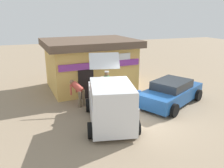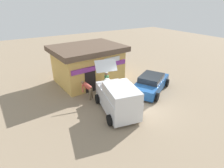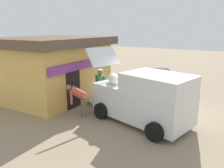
{
  "view_description": "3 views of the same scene",
  "coord_description": "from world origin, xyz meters",
  "px_view_note": "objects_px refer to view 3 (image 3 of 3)",
  "views": [
    {
      "loc": [
        -5.04,
        -9.35,
        4.77
      ],
      "look_at": [
        -1.09,
        1.85,
        1.09
      ],
      "focal_mm": 36.53,
      "sensor_mm": 36.0,
      "label": 1
    },
    {
      "loc": [
        -7.49,
        -8.73,
        6.61
      ],
      "look_at": [
        -0.96,
        1.9,
        0.79
      ],
      "focal_mm": 28.55,
      "sensor_mm": 36.0,
      "label": 2
    },
    {
      "loc": [
        -9.38,
        -3.89,
        3.61
      ],
      "look_at": [
        -0.87,
        1.77,
        1.01
      ],
      "focal_mm": 35.01,
      "sensor_mm": 36.0,
      "label": 3
    }
  ],
  "objects_px": {
    "storefront_bar": "(54,67)",
    "parked_sedan": "(156,83)",
    "unloaded_banana_pile": "(94,100)",
    "paint_bucket": "(121,91)",
    "vendor_standing": "(100,85)",
    "delivery_van": "(144,98)",
    "customer_bending": "(78,96)"
  },
  "relations": [
    {
      "from": "parked_sedan",
      "to": "unloaded_banana_pile",
      "type": "height_order",
      "value": "parked_sedan"
    },
    {
      "from": "vendor_standing",
      "to": "unloaded_banana_pile",
      "type": "relative_size",
      "value": 2.14
    },
    {
      "from": "storefront_bar",
      "to": "parked_sedan",
      "type": "relative_size",
      "value": 1.34
    },
    {
      "from": "storefront_bar",
      "to": "paint_bucket",
      "type": "distance_m",
      "value": 3.89
    },
    {
      "from": "customer_bending",
      "to": "unloaded_banana_pile",
      "type": "height_order",
      "value": "customer_bending"
    },
    {
      "from": "delivery_van",
      "to": "storefront_bar",
      "type": "bearing_deg",
      "value": 84.75
    },
    {
      "from": "parked_sedan",
      "to": "paint_bucket",
      "type": "bearing_deg",
      "value": 126.93
    },
    {
      "from": "parked_sedan",
      "to": "unloaded_banana_pile",
      "type": "distance_m",
      "value": 3.81
    },
    {
      "from": "parked_sedan",
      "to": "unloaded_banana_pile",
      "type": "relative_size",
      "value": 5.58
    },
    {
      "from": "storefront_bar",
      "to": "delivery_van",
      "type": "relative_size",
      "value": 1.31
    },
    {
      "from": "storefront_bar",
      "to": "unloaded_banana_pile",
      "type": "xyz_separation_m",
      "value": [
        0.1,
        -2.58,
        -1.43
      ]
    },
    {
      "from": "delivery_van",
      "to": "parked_sedan",
      "type": "xyz_separation_m",
      "value": [
        3.94,
        1.13,
        -0.37
      ]
    },
    {
      "from": "vendor_standing",
      "to": "unloaded_banana_pile",
      "type": "distance_m",
      "value": 0.86
    },
    {
      "from": "customer_bending",
      "to": "unloaded_banana_pile",
      "type": "relative_size",
      "value": 1.7
    },
    {
      "from": "vendor_standing",
      "to": "delivery_van",
      "type": "bearing_deg",
      "value": -105.21
    },
    {
      "from": "parked_sedan",
      "to": "delivery_van",
      "type": "bearing_deg",
      "value": -163.98
    },
    {
      "from": "vendor_standing",
      "to": "customer_bending",
      "type": "xyz_separation_m",
      "value": [
        -1.64,
        -0.06,
        -0.14
      ]
    },
    {
      "from": "vendor_standing",
      "to": "paint_bucket",
      "type": "height_order",
      "value": "vendor_standing"
    },
    {
      "from": "parked_sedan",
      "to": "paint_bucket",
      "type": "distance_m",
      "value": 2.01
    },
    {
      "from": "unloaded_banana_pile",
      "to": "paint_bucket",
      "type": "bearing_deg",
      "value": -6.09
    },
    {
      "from": "storefront_bar",
      "to": "delivery_van",
      "type": "distance_m",
      "value": 5.57
    },
    {
      "from": "storefront_bar",
      "to": "customer_bending",
      "type": "height_order",
      "value": "storefront_bar"
    },
    {
      "from": "parked_sedan",
      "to": "vendor_standing",
      "type": "distance_m",
      "value": 3.57
    },
    {
      "from": "storefront_bar",
      "to": "paint_bucket",
      "type": "bearing_deg",
      "value": -51.28
    },
    {
      "from": "storefront_bar",
      "to": "unloaded_banana_pile",
      "type": "bearing_deg",
      "value": -87.78
    },
    {
      "from": "customer_bending",
      "to": "paint_bucket",
      "type": "distance_m",
      "value": 3.76
    },
    {
      "from": "delivery_van",
      "to": "customer_bending",
      "type": "bearing_deg",
      "value": 110.04
    },
    {
      "from": "customer_bending",
      "to": "storefront_bar",
      "type": "bearing_deg",
      "value": 64.07
    },
    {
      "from": "delivery_van",
      "to": "unloaded_banana_pile",
      "type": "distance_m",
      "value": 3.09
    },
    {
      "from": "parked_sedan",
      "to": "unloaded_banana_pile",
      "type": "bearing_deg",
      "value": 151.69
    },
    {
      "from": "storefront_bar",
      "to": "delivery_van",
      "type": "height_order",
      "value": "storefront_bar"
    },
    {
      "from": "vendor_standing",
      "to": "paint_bucket",
      "type": "distance_m",
      "value": 2.21
    }
  ]
}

